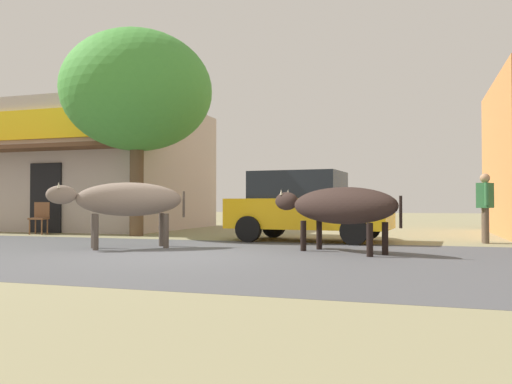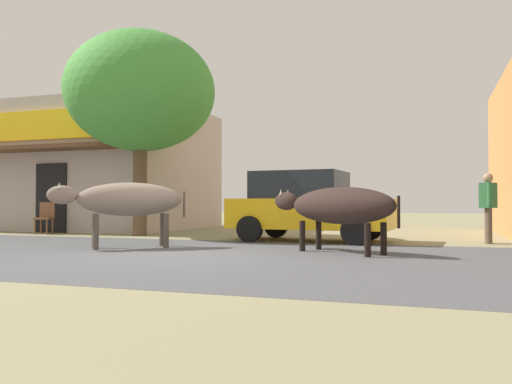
# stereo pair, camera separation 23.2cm
# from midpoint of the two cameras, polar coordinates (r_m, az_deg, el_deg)

# --- Properties ---
(ground) EXTENTS (80.00, 80.00, 0.00)m
(ground) POSITION_cam_midpoint_polar(r_m,az_deg,el_deg) (9.17, -9.49, -6.81)
(ground) COLOR gray
(asphalt_road) EXTENTS (72.00, 6.77, 0.00)m
(asphalt_road) POSITION_cam_midpoint_polar(r_m,az_deg,el_deg) (9.17, -9.49, -6.80)
(asphalt_road) COLOR #4F5054
(asphalt_road) RESTS_ON ground
(storefront_left_cafe) EXTENTS (8.69, 6.90, 4.22)m
(storefront_left_cafe) POSITION_cam_midpoint_polar(r_m,az_deg,el_deg) (20.12, -19.57, 2.33)
(storefront_left_cafe) COLOR #B6A69E
(storefront_left_cafe) RESTS_ON ground
(roadside_tree) EXTENTS (4.10, 4.10, 5.61)m
(roadside_tree) POSITION_cam_midpoint_polar(r_m,az_deg,el_deg) (14.92, -13.32, 10.64)
(roadside_tree) COLOR brown
(roadside_tree) RESTS_ON ground
(parked_hatchback_car) EXTENTS (3.85, 2.12, 1.64)m
(parked_hatchback_car) POSITION_cam_midpoint_polar(r_m,az_deg,el_deg) (12.39, 4.99, -1.47)
(parked_hatchback_car) COLOR gold
(parked_hatchback_car) RESTS_ON ground
(cow_near_brown) EXTENTS (2.33, 1.99, 1.31)m
(cow_near_brown) POSITION_cam_midpoint_polar(r_m,az_deg,el_deg) (10.66, -14.57, -0.86)
(cow_near_brown) COLOR #7D6B5E
(cow_near_brown) RESTS_ON ground
(cow_far_dark) EXTENTS (2.66, 1.75, 1.18)m
(cow_far_dark) POSITION_cam_midpoint_polar(r_m,az_deg,el_deg) (9.53, 8.41, -1.54)
(cow_far_dark) COLOR #2F211C
(cow_far_dark) RESTS_ON ground
(pedestrian_by_shop) EXTENTS (0.41, 0.61, 1.56)m
(pedestrian_by_shop) POSITION_cam_midpoint_polar(r_m,az_deg,el_deg) (12.65, 23.29, -1.06)
(pedestrian_by_shop) COLOR brown
(pedestrian_by_shop) RESTS_ON ground
(cafe_chair_near_tree) EXTENTS (0.54, 0.54, 0.92)m
(cafe_chair_near_tree) POSITION_cam_midpoint_polar(r_m,az_deg,el_deg) (16.22, -22.94, -2.46)
(cafe_chair_near_tree) COLOR brown
(cafe_chair_near_tree) RESTS_ON ground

